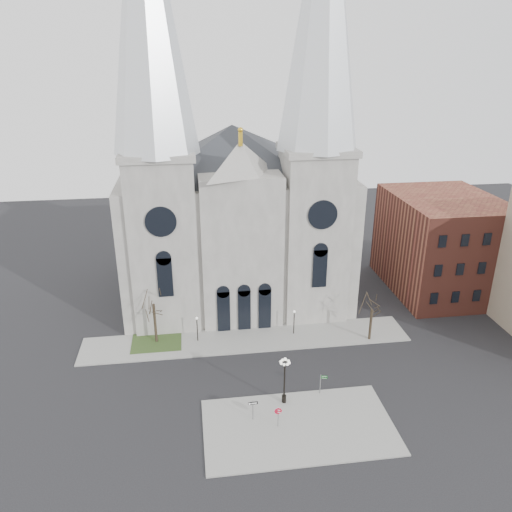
{
  "coord_description": "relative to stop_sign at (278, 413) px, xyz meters",
  "views": [
    {
      "loc": [
        -6.2,
        -41.64,
        32.97
      ],
      "look_at": [
        0.73,
        8.0,
        12.4
      ],
      "focal_mm": 35.0,
      "sensor_mm": 36.0,
      "label": 1
    }
  ],
  "objects": [
    {
      "name": "bg_building_brick",
      "position": [
        28.96,
        26.79,
        5.26
      ],
      "size": [
        14.0,
        18.0,
        14.0
      ],
      "primitive_type": "cube",
      "color": "brown",
      "rests_on": "ground"
    },
    {
      "name": "globe_lamp",
      "position": [
        1.23,
        3.42,
        1.71
      ],
      "size": [
        1.48,
        1.48,
        5.28
      ],
      "rotation": [
        0.0,
        0.0,
        0.4
      ],
      "color": "black",
      "rests_on": "sidewalk_near"
    },
    {
      "name": "one_way_sign",
      "position": [
        -2.21,
        1.32,
        -0.14
      ],
      "size": [
        0.95,
        0.09,
        2.16
      ],
      "rotation": [
        0.0,
        0.0,
        0.05
      ],
      "color": "slate",
      "rests_on": "sidewalk_near"
    },
    {
      "name": "ped_lamp_right",
      "position": [
        4.96,
        16.29,
        0.59
      ],
      "size": [
        0.32,
        0.32,
        3.26
      ],
      "color": "black",
      "rests_on": "sidewalk_far"
    },
    {
      "name": "street_name_sign",
      "position": [
        5.27,
        4.27,
        -0.26
      ],
      "size": [
        0.72,
        0.21,
        2.28
      ],
      "rotation": [
        0.0,
        0.0,
        -0.21
      ],
      "color": "slate",
      "rests_on": "sidewalk_near"
    },
    {
      "name": "tree_left",
      "position": [
        -12.04,
        16.79,
        3.84
      ],
      "size": [
        3.2,
        3.2,
        7.5
      ],
      "color": "black",
      "rests_on": "ground"
    },
    {
      "name": "ground",
      "position": [
        -1.04,
        4.79,
        -1.74
      ],
      "size": [
        160.0,
        160.0,
        0.0
      ],
      "primitive_type": "plane",
      "color": "black",
      "rests_on": "ground"
    },
    {
      "name": "cathedral",
      "position": [
        -1.04,
        27.65,
        16.74
      ],
      "size": [
        33.0,
        26.66,
        54.0
      ],
      "color": "gray",
      "rests_on": "ground"
    },
    {
      "name": "tree_right",
      "position": [
        13.96,
        13.79,
        2.73
      ],
      "size": [
        3.2,
        3.2,
        6.0
      ],
      "color": "black",
      "rests_on": "ground"
    },
    {
      "name": "sidewalk_near",
      "position": [
        1.96,
        -0.21,
        -1.67
      ],
      "size": [
        18.0,
        10.0,
        0.14
      ],
      "primitive_type": "cube",
      "color": "gray",
      "rests_on": "ground"
    },
    {
      "name": "stop_sign",
      "position": [
        0.0,
        0.0,
        0.0
      ],
      "size": [
        0.74,
        0.35,
        2.22
      ],
      "rotation": [
        0.0,
        0.0,
        -0.42
      ],
      "color": "slate",
      "rests_on": "sidewalk_near"
    },
    {
      "name": "grass_patch",
      "position": [
        -12.04,
        16.79,
        -1.65
      ],
      "size": [
        6.0,
        5.0,
        0.18
      ],
      "primitive_type": "cube",
      "color": "#33491F",
      "rests_on": "ground"
    },
    {
      "name": "sidewalk_far",
      "position": [
        -1.04,
        15.79,
        -1.67
      ],
      "size": [
        40.0,
        6.0,
        0.14
      ],
      "primitive_type": "cube",
      "color": "gray",
      "rests_on": "ground"
    },
    {
      "name": "ped_lamp_left",
      "position": [
        -7.04,
        16.29,
        0.59
      ],
      "size": [
        0.32,
        0.32,
        3.26
      ],
      "color": "black",
      "rests_on": "sidewalk_far"
    }
  ]
}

